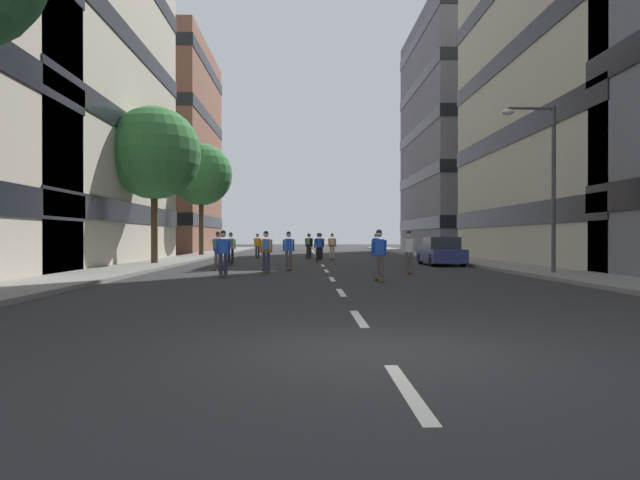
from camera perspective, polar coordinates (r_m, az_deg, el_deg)
The scene contains 25 objects.
ground_plane at distance 36.26m, azimuth -0.02°, elevation -2.11°, with size 171.53×171.53×0.00m, color #28282B.
sidewalk_left at distance 40.61m, azimuth -13.03°, elevation -1.76°, with size 2.94×78.62×0.14m, color gray.
sidewalk_right at distance 41.06m, azimuth 12.55°, elevation -1.74°, with size 2.94×78.62×0.14m, color gray.
lane_markings at distance 38.16m, azimuth -0.10°, elevation -1.98°, with size 0.16×67.20×0.01m.
building_left_mid at distance 36.74m, azimuth -28.59°, elevation 12.97°, with size 13.61×21.89×19.03m.
building_left_far at distance 60.84m, azimuth -17.30°, elevation 8.61°, with size 13.61×17.50×20.50m.
building_right_far at distance 61.66m, azimuth 15.87°, elevation 9.97°, with size 13.61×19.96×23.62m.
parked_car_near at distance 31.56m, azimuth 11.91°, elevation -1.20°, with size 1.82×4.40×1.52m.
street_tree_near at distance 46.11m, azimuth -11.72°, elevation 6.38°, with size 4.85×4.85×8.72m.
street_tree_far at distance 32.36m, azimuth -16.14°, elevation 8.28°, with size 4.97×4.97×8.38m.
streetlamp_right at distance 24.19m, azimuth 21.38°, elevation 6.49°, with size 2.13×0.30×6.50m.
skater_0 at distance 40.71m, azimuth -1.15°, elevation -0.42°, with size 0.57×0.92×1.78m.
skater_1 at distance 43.85m, azimuth 5.55°, elevation -0.41°, with size 0.57×0.92×1.78m.
skater_2 at distance 24.03m, azimuth 8.82°, elevation -0.98°, with size 0.56×0.92×1.78m.
skater_3 at distance 26.50m, azimuth -10.12°, elevation -0.80°, with size 0.57×0.92×1.78m.
skater_4 at distance 23.97m, azimuth -5.39°, elevation -0.91°, with size 0.54×0.91×1.78m.
skater_5 at distance 34.91m, azimuth -0.14°, elevation -0.58°, with size 0.56×0.92×1.78m.
skater_6 at distance 36.92m, azimuth 0.04°, elevation -0.49°, with size 0.55×0.92×1.78m.
skater_7 at distance 21.98m, azimuth -9.59°, elevation -1.10°, with size 0.57×0.92×1.78m.
skater_8 at distance 41.53m, azimuth -6.24°, elevation -0.45°, with size 0.57×0.92×1.78m.
skater_9 at distance 26.22m, azimuth -3.14°, elevation -0.87°, with size 0.54×0.90×1.78m.
skater_10 at distance 38.92m, azimuth 1.21°, elevation -0.45°, with size 0.56×0.92×1.78m.
skater_11 at distance 19.89m, azimuth 5.88°, elevation -1.24°, with size 0.55×0.91×1.78m.
skater_12 at distance 31.36m, azimuth -8.85°, elevation -0.63°, with size 0.55×0.91×1.78m.
skater_13 at distance 42.77m, azimuth -1.05°, elevation -0.38°, with size 0.57×0.92×1.78m.
Camera 1 is at (-1.03, -7.62, 1.51)m, focal length 32.23 mm.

